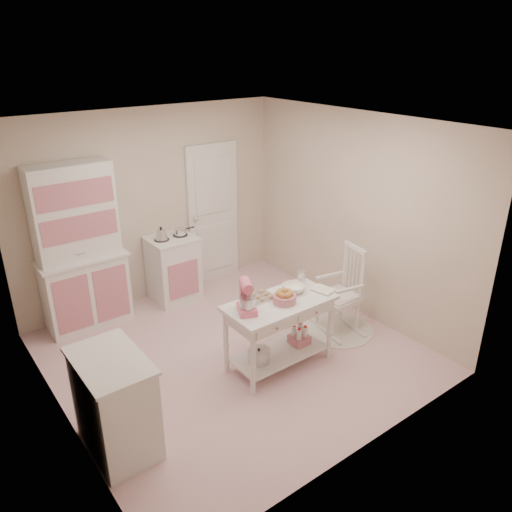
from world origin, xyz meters
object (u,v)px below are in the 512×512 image
at_px(base_cabinet, 115,404).
at_px(bread_basket, 284,299).
at_px(stove, 173,268).
at_px(hutch, 80,249).
at_px(stand_mixer, 247,298).
at_px(work_table, 279,333).
at_px(rocking_chair, 339,290).

distance_m(base_cabinet, bread_basket, 1.97).
bearing_deg(bread_basket, stove, 95.08).
distance_m(hutch, base_cabinet, 2.37).
height_order(hutch, stove, hutch).
relative_size(stove, bread_basket, 3.68).
xyz_separation_m(stand_mixer, bread_basket, (0.44, -0.07, -0.12)).
xyz_separation_m(stove, work_table, (0.17, -2.09, -0.06)).
bearing_deg(hutch, stand_mixer, -65.85).
height_order(base_cabinet, work_table, base_cabinet).
relative_size(hutch, stand_mixer, 6.12).
distance_m(hutch, work_table, 2.62).
bearing_deg(work_table, bread_basket, -68.20).
bearing_deg(bread_basket, rocking_chair, 10.22).
bearing_deg(rocking_chair, stand_mixer, -164.92).
xyz_separation_m(hutch, bread_basket, (1.39, -2.19, -0.19)).
distance_m(hutch, bread_basket, 2.60).
distance_m(base_cabinet, rocking_chair, 2.97).
distance_m(base_cabinet, stand_mixer, 1.58).
height_order(work_table, bread_basket, bread_basket).
height_order(hutch, bread_basket, hutch).
bearing_deg(stand_mixer, stove, 107.26).
distance_m(rocking_chair, stand_mixer, 1.53).
distance_m(hutch, stand_mixer, 2.32).
relative_size(stove, rocking_chair, 0.84).
height_order(hutch, base_cabinet, hutch).
height_order(rocking_chair, work_table, rocking_chair).
height_order(stove, stand_mixer, stand_mixer).
height_order(stove, rocking_chair, rocking_chair).
height_order(base_cabinet, bread_basket, base_cabinet).
height_order(hutch, stand_mixer, hutch).
relative_size(hutch, bread_basket, 8.32).
xyz_separation_m(stove, rocking_chair, (1.22, -1.95, 0.09)).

